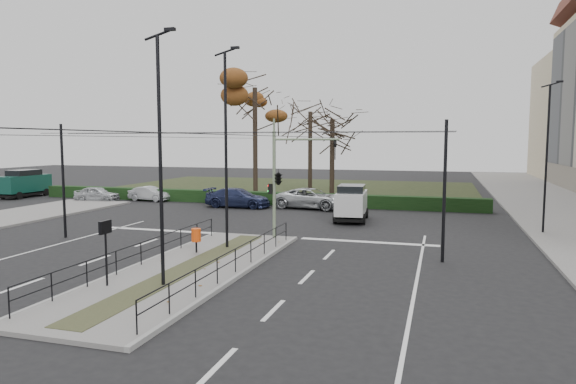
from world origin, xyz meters
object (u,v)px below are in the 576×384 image
Objects in this scene: parked_car_first at (97,194)px; info_panel at (105,235)px; streetlamp_sidewalk at (547,156)px; parked_car_fourth at (311,198)px; white_van at (351,202)px; traffic_light at (280,176)px; bare_tree_center at (310,117)px; parked_car_second at (150,194)px; streetlamp_median_far at (226,147)px; parked_car_third at (238,198)px; green_van at (24,183)px; streetlamp_median_near at (161,158)px; rust_tree at (255,88)px; bare_tree_near at (332,125)px; litter_bin at (196,235)px.

info_panel is at bearing -147.88° from parked_car_first.
streetlamp_sidewalk is at bearing -105.96° from parked_car_first.
white_van reaches higher than parked_car_fourth.
bare_tree_center reaches higher than traffic_light.
parked_car_fourth is 17.40m from bare_tree_center.
traffic_light is 1.47× the size of parked_car_second.
streetlamp_sidewalk is at bearing 30.17° from streetlamp_median_far.
parked_car_second is (-15.98, 13.50, -2.71)m from traffic_light.
bare_tree_center is at bearing -5.62° from parked_car_third.
traffic_light is 14.53m from streetlamp_sidewalk.
streetlamp_median_near is at bearing -39.21° from green_van.
streetlamp_median_near is 21.03m from streetlamp_sidewalk.
streetlamp_median_near is 2.30× the size of parked_car_first.
parked_car_first is at bearing 131.46° from streetlamp_median_near.
streetlamp_median_far is at bearing -72.68° from rust_tree.
traffic_light is 0.59× the size of bare_tree_near.
streetlamp_sidewalk is 16.76m from parked_car_fourth.
parked_car_second is at bearing 118.68° from info_panel.
streetlamp_sidewalk reaches higher than info_panel.
green_van is at bearing -163.54° from bare_tree_near.
streetlamp_median_near is at bearing -86.30° from streetlamp_median_far.
parked_car_second is 14.47m from parked_car_fourth.
bare_tree_center is (1.57, 16.42, 6.86)m from parked_car_third.
litter_bin is 13.02m from white_van.
info_panel is at bearing -107.16° from white_van.
info_panel is at bearing -161.47° from streetlamp_median_near.
streetlamp_median_near is 17.79m from white_van.
green_van is (-30.90, 5.16, 0.09)m from white_van.
green_van is 28.50m from bare_tree_near.
litter_bin is at bearing 104.48° from streetlamp_median_near.
parked_car_first is at bearing 137.15° from litter_bin.
parked_car_third is (-4.07, 21.81, -1.18)m from info_panel.
streetlamp_sidewalk is at bearing -108.54° from parked_car_fourth.
bare_tree_near is at bearing -69.71° from parked_car_first.
rust_tree is at bearing 49.09° from parked_car_fourth.
parked_car_third is (12.87, -0.09, 0.10)m from parked_car_first.
parked_car_fourth is 9.93m from bare_tree_near.
info_panel is (-0.55, -5.67, 1.01)m from litter_bin.
streetlamp_sidewalk is at bearing -9.59° from green_van.
bare_tree_near reaches higher than green_van.
bare_tree_near reaches higher than info_panel.
info_panel is at bearing -101.38° from streetlamp_median_far.
streetlamp_median_far is at bearing -159.63° from parked_car_third.
streetlamp_sidewalk is 34.08m from parked_car_first.
streetlamp_median_near is 1.74× the size of green_van.
traffic_light is 2.41× the size of info_panel.
bare_tree_center is 8.46m from bare_tree_near.
streetlamp_median_far is 0.86× the size of bare_tree_center.
streetlamp_median_near is at bearing -133.77° from streetlamp_sidewalk.
parked_car_fourth is at bearing 154.97° from streetlamp_sidewalk.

